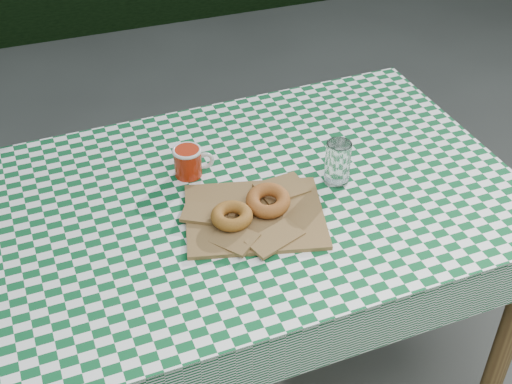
% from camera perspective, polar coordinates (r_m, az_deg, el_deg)
% --- Properties ---
extents(table, '(1.33, 0.91, 0.75)m').
position_cam_1_polar(table, '(1.98, -0.05, -8.70)').
color(table, brown).
rests_on(table, ground).
extents(tablecloth, '(1.35, 0.94, 0.01)m').
position_cam_1_polar(tablecloth, '(1.73, -0.06, -0.13)').
color(tablecloth, '#0B4C25').
rests_on(tablecloth, table).
extents(paper_bag, '(0.38, 0.33, 0.02)m').
position_cam_1_polar(paper_bag, '(1.64, -0.10, -1.92)').
color(paper_bag, olive).
rests_on(paper_bag, tablecloth).
extents(bagel_front, '(0.12, 0.12, 0.03)m').
position_cam_1_polar(bagel_front, '(1.60, -2.02, -2.00)').
color(bagel_front, '#935F1E').
rests_on(bagel_front, paper_bag).
extents(bagel_back, '(0.14, 0.14, 0.03)m').
position_cam_1_polar(bagel_back, '(1.65, 1.01, -0.71)').
color(bagel_back, '#9C5920').
rests_on(bagel_back, paper_bag).
extents(coffee_mug, '(0.16, 0.16, 0.08)m').
position_cam_1_polar(coffee_mug, '(1.77, -5.68, 2.48)').
color(coffee_mug, '#A3210A').
rests_on(coffee_mug, tablecloth).
extents(drinking_glass, '(0.08, 0.08, 0.12)m').
position_cam_1_polar(drinking_glass, '(1.74, 6.79, 2.42)').
color(drinking_glass, white).
rests_on(drinking_glass, tablecloth).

